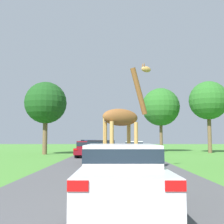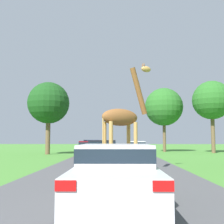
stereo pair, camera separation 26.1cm
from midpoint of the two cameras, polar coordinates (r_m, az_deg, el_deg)
name	(u,v)px [view 1 (the left image)]	position (r m, az deg, el deg)	size (l,w,h in m)	color
road	(112,153)	(31.48, -0.27, -8.25)	(7.17, 120.00, 0.00)	#4C4C4F
giraffe_near_road	(123,120)	(12.96, 1.61, -1.57)	(2.58, 1.84, 5.29)	tan
car_lead_maroon	(121,173)	(6.59, 0.66, -12.28)	(1.76, 4.65, 1.41)	silver
car_queue_right	(101,151)	(18.02, -2.67, -7.92)	(1.83, 4.49, 1.45)	black
car_queue_left	(133,147)	(29.39, 4.09, -7.11)	(1.87, 4.40, 1.28)	silver
car_far_ahead	(87,148)	(24.37, -5.39, -7.36)	(1.85, 4.51, 1.34)	maroon
car_verge_right	(88,146)	(31.27, -5.09, -6.88)	(1.75, 4.16, 1.42)	navy
tree_centre_back	(45,103)	(28.98, -13.67, 1.78)	(4.19, 4.19, 7.24)	brown
tree_right_cluster	(208,101)	(32.80, 18.69, 2.19)	(4.25, 4.25, 7.90)	brown
tree_far_right	(160,107)	(34.38, 9.54, 0.98)	(4.56, 4.56, 7.64)	brown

